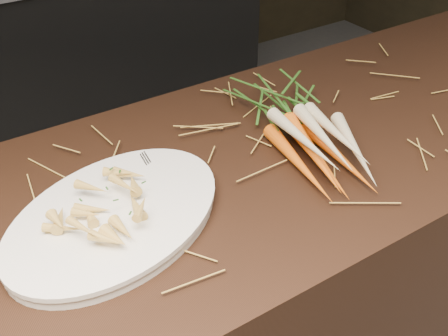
# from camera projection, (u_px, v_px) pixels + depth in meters

# --- Properties ---
(main_counter) EXTENTS (2.40, 0.70, 0.90)m
(main_counter) POSITION_uv_depth(u_px,v_px,m) (249.00, 300.00, 1.44)
(main_counter) COLOR black
(main_counter) RESTS_ON ground
(back_counter) EXTENTS (1.82, 0.62, 0.84)m
(back_counter) POSITION_uv_depth(u_px,v_px,m) (83.00, 45.00, 2.88)
(back_counter) COLOR black
(back_counter) RESTS_ON ground
(straw_bedding) EXTENTS (1.40, 0.60, 0.02)m
(straw_bedding) POSITION_uv_depth(u_px,v_px,m) (255.00, 152.00, 1.18)
(straw_bedding) COLOR #A7812E
(straw_bedding) RESTS_ON main_counter
(root_veg_bunch) EXTENTS (0.27, 0.52, 0.09)m
(root_veg_bunch) POSITION_uv_depth(u_px,v_px,m) (293.00, 115.00, 1.23)
(root_veg_bunch) COLOR #D6591C
(root_veg_bunch) RESTS_ON main_counter
(serving_platter) EXTENTS (0.52, 0.44, 0.02)m
(serving_platter) POSITION_uv_depth(u_px,v_px,m) (116.00, 219.00, 1.00)
(serving_platter) COLOR white
(serving_platter) RESTS_ON main_counter
(roasted_veg_heap) EXTENTS (0.26, 0.23, 0.05)m
(roasted_veg_heap) POSITION_uv_depth(u_px,v_px,m) (113.00, 203.00, 0.98)
(roasted_veg_heap) COLOR tan
(roasted_veg_heap) RESTS_ON serving_platter
(serving_fork) EXTENTS (0.04, 0.17, 0.00)m
(serving_fork) POSITION_uv_depth(u_px,v_px,m) (178.00, 174.00, 1.09)
(serving_fork) COLOR silver
(serving_fork) RESTS_ON serving_platter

